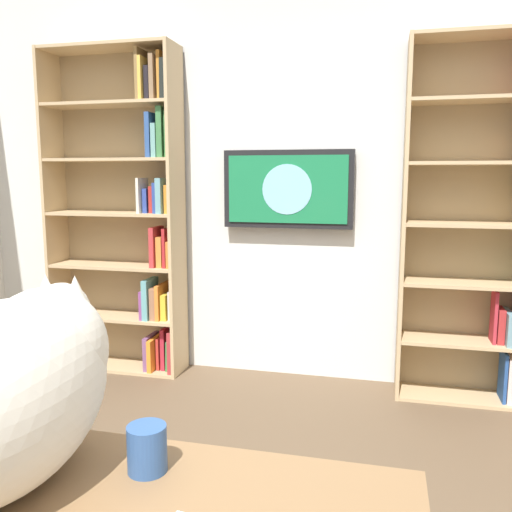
{
  "coord_description": "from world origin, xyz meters",
  "views": [
    {
      "loc": [
        -0.64,
        1.25,
        1.35
      ],
      "look_at": [
        -0.09,
        -1.02,
        0.99
      ],
      "focal_mm": 37.35,
      "sensor_mm": 36.0,
      "label": 1
    }
  ],
  "objects_px": {
    "bookshelf_left": "(492,229)",
    "wall_mounted_tv": "(288,189)",
    "cat": "(19,382)",
    "coffee_mug": "(147,449)",
    "bookshelf_right": "(131,215)"
  },
  "relations": [
    {
      "from": "bookshelf_right",
      "to": "wall_mounted_tv",
      "type": "xyz_separation_m",
      "value": [
        -1.07,
        -0.08,
        0.18
      ]
    },
    {
      "from": "bookshelf_right",
      "to": "cat",
      "type": "distance_m",
      "value": 2.67
    },
    {
      "from": "bookshelf_right",
      "to": "coffee_mug",
      "type": "height_order",
      "value": "bookshelf_right"
    },
    {
      "from": "bookshelf_left",
      "to": "bookshelf_right",
      "type": "relative_size",
      "value": 0.98
    },
    {
      "from": "bookshelf_left",
      "to": "wall_mounted_tv",
      "type": "relative_size",
      "value": 2.53
    },
    {
      "from": "cat",
      "to": "coffee_mug",
      "type": "relative_size",
      "value": 6.84
    },
    {
      "from": "bookshelf_left",
      "to": "bookshelf_right",
      "type": "xyz_separation_m",
      "value": [
        2.29,
        -0.0,
        0.04
      ]
    },
    {
      "from": "bookshelf_left",
      "to": "bookshelf_right",
      "type": "height_order",
      "value": "bookshelf_right"
    },
    {
      "from": "bookshelf_left",
      "to": "coffee_mug",
      "type": "distance_m",
      "value": 2.63
    },
    {
      "from": "bookshelf_right",
      "to": "coffee_mug",
      "type": "xyz_separation_m",
      "value": [
        -1.24,
        2.4,
        -0.28
      ]
    },
    {
      "from": "wall_mounted_tv",
      "to": "cat",
      "type": "xyz_separation_m",
      "value": [
        0.06,
        2.55,
        -0.31
      ]
    },
    {
      "from": "wall_mounted_tv",
      "to": "coffee_mug",
      "type": "height_order",
      "value": "wall_mounted_tv"
    },
    {
      "from": "bookshelf_left",
      "to": "wall_mounted_tv",
      "type": "bearing_deg",
      "value": -3.88
    },
    {
      "from": "wall_mounted_tv",
      "to": "cat",
      "type": "relative_size",
      "value": 1.28
    },
    {
      "from": "bookshelf_right",
      "to": "cat",
      "type": "xyz_separation_m",
      "value": [
        -1.01,
        2.47,
        -0.13
      ]
    }
  ]
}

